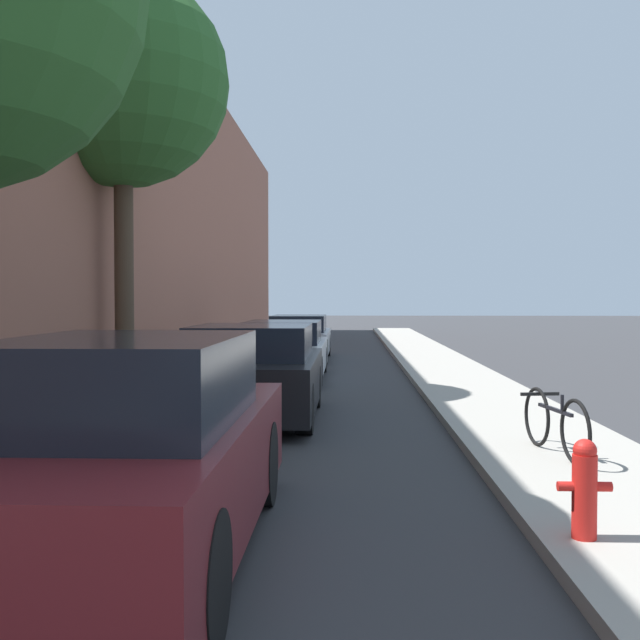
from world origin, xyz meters
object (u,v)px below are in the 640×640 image
parked_car_maroon (131,454)px  parked_car_white (284,351)px  bicycle (555,423)px  fire_hydrant (584,487)px  street_tree_far (123,82)px  parked_car_silver (299,338)px  parked_car_black (253,374)px

parked_car_maroon → parked_car_white: bearing=89.8°
parked_car_white → bicycle: bearing=-66.7°
parked_car_maroon → fire_hydrant: 3.14m
street_tree_far → parked_car_silver: bearing=72.5°
parked_car_black → street_tree_far: 6.10m
parked_car_black → bicycle: (3.60, -2.89, -0.21)m
fire_hydrant → bicycle: bearing=78.7°
parked_car_maroon → parked_car_white: parked_car_maroon is taller
parked_car_black → parked_car_white: size_ratio=0.87×
fire_hydrant → parked_car_white: bearing=105.3°
street_tree_far → fire_hydrant: size_ratio=10.72×
street_tree_far → bicycle: 9.66m
street_tree_far → bicycle: bearing=-40.2°
parked_car_maroon → bicycle: (3.68, 2.99, -0.26)m
parked_car_silver → street_tree_far: size_ratio=0.59×
parked_car_maroon → street_tree_far: 9.93m
parked_car_white → parked_car_silver: bearing=90.0°
parked_car_maroon → parked_car_white: (0.04, 11.43, -0.11)m
bicycle → parked_car_black: bearing=132.7°
parked_car_maroon → parked_car_silver: bearing=89.8°
parked_car_silver → bicycle: size_ratio=2.73×
parked_car_white → fire_hydrant: bearing=-74.7°
parked_car_white → bicycle: (3.63, -8.44, -0.15)m
parked_car_silver → parked_car_white: bearing=-90.0°
street_tree_far → fire_hydrant: street_tree_far is taller
parked_car_maroon → parked_car_silver: parked_car_maroon is taller
parked_car_black → bicycle: bearing=-38.7°
street_tree_far → fire_hydrant: 11.12m
parked_car_black → street_tree_far: bearing=137.9°
parked_car_black → fire_hydrant: parked_car_black is taller
parked_car_black → parked_car_maroon: bearing=-90.7°
street_tree_far → parked_car_white: bearing=50.7°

